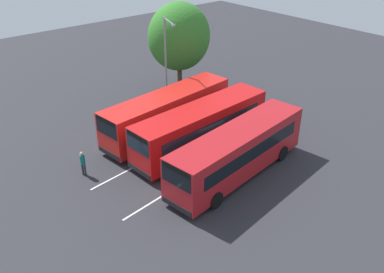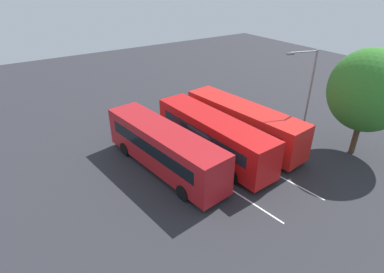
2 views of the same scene
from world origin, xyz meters
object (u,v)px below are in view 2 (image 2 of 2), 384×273
(bus_far_left, at_px, (242,122))
(bus_center_right, at_px, (163,147))
(bus_center_left, at_px, (213,135))
(pedestrian, at_px, (183,104))
(depot_tree, at_px, (368,91))
(street_lamp, at_px, (307,93))

(bus_far_left, xyz_separation_m, bus_center_right, (0.04, 7.52, 0.00))
(bus_center_left, height_order, bus_center_right, same)
(bus_center_right, bearing_deg, bus_far_left, -97.52)
(pedestrian, relative_size, depot_tree, 0.21)
(bus_center_left, bearing_deg, depot_tree, -124.43)
(bus_center_right, height_order, street_lamp, street_lamp)
(bus_center_left, bearing_deg, bus_center_right, 80.14)
(bus_far_left, distance_m, pedestrian, 7.86)
(pedestrian, bearing_deg, bus_center_right, -84.56)
(bus_far_left, relative_size, bus_center_left, 1.01)
(bus_far_left, height_order, street_lamp, street_lamp)
(bus_center_right, height_order, pedestrian, bus_center_right)
(bus_center_right, relative_size, street_lamp, 1.46)
(street_lamp, xyz_separation_m, depot_tree, (-3.36, -2.52, 0.68))
(depot_tree, bearing_deg, bus_center_left, 59.15)
(bus_center_right, bearing_deg, street_lamp, -111.78)
(bus_far_left, relative_size, pedestrian, 6.55)
(bus_center_left, relative_size, bus_center_right, 0.99)
(bus_far_left, distance_m, bus_center_left, 3.46)
(bus_center_right, xyz_separation_m, pedestrian, (7.72, -6.48, -0.79))
(bus_far_left, height_order, depot_tree, depot_tree)
(bus_center_left, distance_m, bus_center_right, 4.11)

